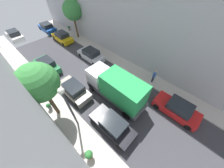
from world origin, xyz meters
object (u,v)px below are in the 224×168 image
at_px(parked_car_right_2, 91,55).
at_px(potted_plant_2, 89,155).
at_px(delivery_truck, 117,88).
at_px(parked_car_left_1, 112,125).
at_px(lamp_post, 68,104).
at_px(parked_car_left_4, 15,35).
at_px(parked_car_right_4, 47,28).
at_px(street_tree_1, 72,10).
at_px(parked_car_right_1, 177,109).
at_px(pedestrian, 154,76).
at_px(parked_car_left_3, 47,65).
at_px(street_tree_0, 38,83).
at_px(parked_car_left_2, 74,90).
at_px(parked_car_right_3, 62,37).
at_px(potted_plant_0, 49,106).
at_px(potted_plant_3, 69,28).

height_order(parked_car_right_2, potted_plant_2, parked_car_right_2).
xyz_separation_m(delivery_truck, potted_plant_2, (-5.53, -2.23, -1.06)).
xyz_separation_m(parked_car_left_1, potted_plant_2, (-2.83, -0.27, 0.00)).
relative_size(delivery_truck, lamp_post, 1.28).
xyz_separation_m(parked_car_left_4, parked_car_right_4, (5.40, -1.28, 0.00)).
distance_m(parked_car_left_4, street_tree_1, 11.60).
xyz_separation_m(parked_car_right_1, pedestrian, (2.09, 3.78, 0.35)).
distance_m(parked_car_left_3, street_tree_0, 8.15).
relative_size(parked_car_left_2, parked_car_left_4, 1.00).
height_order(parked_car_left_2, parked_car_right_4, same).
height_order(parked_car_left_1, parked_car_right_1, same).
bearing_deg(parked_car_right_3, parked_car_right_4, 90.00).
relative_size(parked_car_left_1, parked_car_right_1, 1.00).
bearing_deg(parked_car_right_2, potted_plant_0, -157.47).
bearing_deg(delivery_truck, potted_plant_2, -158.01).
bearing_deg(parked_car_left_1, pedestrian, 3.10).
distance_m(potted_plant_0, potted_plant_2, 6.15).
distance_m(parked_car_left_3, potted_plant_2, 12.34).
distance_m(parked_car_right_1, parked_car_right_4, 25.69).
distance_m(street_tree_0, potted_plant_2, 6.42).
xyz_separation_m(parked_car_left_2, potted_plant_2, (-2.83, -5.97, 0.00)).
bearing_deg(parked_car_left_1, parked_car_right_1, -31.98).
height_order(parked_car_left_4, parked_car_right_1, same).
xyz_separation_m(potted_plant_3, lamp_post, (-10.24, -16.83, 2.92)).
distance_m(parked_car_left_1, delivery_truck, 3.51).
bearing_deg(parked_car_right_2, parked_car_left_2, -146.29).
relative_size(parked_car_right_1, parked_car_right_2, 1.00).
distance_m(parked_car_left_1, potted_plant_0, 6.54).
xyz_separation_m(delivery_truck, lamp_post, (-4.60, 0.60, 1.78)).
distance_m(parked_car_left_1, street_tree_1, 18.28).
relative_size(street_tree_1, lamp_post, 1.14).
relative_size(parked_car_left_3, potted_plant_3, 4.97).
height_order(pedestrian, potted_plant_0, pedestrian).
bearing_deg(parked_car_right_4, parked_car_left_1, -103.60).
distance_m(parked_car_right_1, lamp_post, 9.83).
bearing_deg(parked_car_right_1, parked_car_left_2, 120.76).
bearing_deg(parked_car_left_1, delivery_truck, 36.08).
relative_size(parked_car_right_3, potted_plant_2, 4.25).
xyz_separation_m(parked_car_left_4, parked_car_right_3, (5.40, -6.67, 0.00)).
bearing_deg(potted_plant_2, potted_plant_0, 90.21).
xyz_separation_m(parked_car_left_4, lamp_post, (-1.90, -21.03, 2.84)).
height_order(pedestrian, lamp_post, lamp_post).
bearing_deg(parked_car_left_2, parked_car_left_1, -90.00).
bearing_deg(potted_plant_3, potted_plant_2, -119.61).
distance_m(potted_plant_0, potted_plant_3, 17.54).
bearing_deg(potted_plant_3, parked_car_right_3, -140.01).
bearing_deg(potted_plant_2, parked_car_left_2, 64.61).
distance_m(parked_car_left_2, parked_car_right_2, 6.49).
xyz_separation_m(parked_car_left_2, street_tree_1, (7.95, 10.33, 3.74)).
xyz_separation_m(parked_car_right_2, street_tree_1, (2.55, 6.73, 3.74)).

